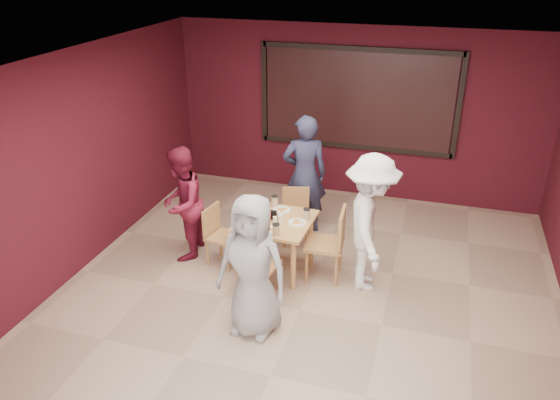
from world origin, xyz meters
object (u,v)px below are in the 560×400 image
(chair_right, at_px, (331,240))
(diner_front, at_px, (253,267))
(dining_table, at_px, (275,226))
(diner_right, at_px, (370,224))
(chair_front, at_px, (258,264))
(diner_left, at_px, (182,204))
(chair_back, at_px, (296,212))
(diner_back, at_px, (305,175))
(chair_left, at_px, (219,232))

(chair_right, xyz_separation_m, diner_front, (-0.59, -1.27, 0.28))
(dining_table, relative_size, diner_right, 0.55)
(chair_front, bearing_deg, dining_table, 89.11)
(dining_table, distance_m, diner_left, 1.30)
(chair_back, xyz_separation_m, diner_left, (-1.34, -0.84, 0.33))
(diner_front, height_order, diner_back, diner_back)
(chair_left, bearing_deg, chair_back, 46.83)
(diner_back, relative_size, diner_left, 1.14)
(chair_front, xyz_separation_m, chair_right, (0.74, 0.68, 0.07))
(chair_back, distance_m, diner_front, 2.12)
(chair_front, distance_m, chair_back, 1.50)
(diner_right, bearing_deg, diner_back, 30.72)
(diner_left, bearing_deg, diner_right, 81.32)
(dining_table, distance_m, chair_back, 0.85)
(chair_front, relative_size, diner_front, 0.51)
(chair_back, relative_size, chair_left, 0.98)
(chair_back, height_order, chair_left, chair_left)
(chair_right, distance_m, diner_left, 2.04)
(diner_back, bearing_deg, diner_front, 71.96)
(chair_back, bearing_deg, diner_back, 85.19)
(chair_right, bearing_deg, diner_left, -179.29)
(dining_table, bearing_deg, diner_back, 86.23)
(dining_table, height_order, chair_front, dining_table)
(chair_front, bearing_deg, diner_back, 87.27)
(chair_left, xyz_separation_m, chair_right, (1.50, 0.06, 0.09))
(chair_left, distance_m, diner_left, 0.62)
(chair_front, distance_m, diner_back, 1.90)
(diner_left, xyz_separation_m, diner_right, (2.50, -0.02, 0.09))
(diner_back, bearing_deg, chair_right, 99.54)
(diner_front, relative_size, diner_right, 0.94)
(dining_table, xyz_separation_m, diner_right, (1.21, -0.03, 0.23))
(diner_front, distance_m, diner_right, 1.63)
(dining_table, height_order, chair_right, chair_right)
(diner_front, distance_m, diner_left, 1.91)
(diner_front, height_order, diner_left, diner_front)
(chair_left, height_order, chair_right, chair_right)
(chair_front, height_order, diner_front, diner_front)
(chair_left, bearing_deg, chair_front, -39.48)
(chair_left, relative_size, diner_right, 0.46)
(chair_right, height_order, diner_right, diner_right)
(dining_table, relative_size, chair_front, 1.16)
(diner_back, bearing_deg, chair_back, 65.62)
(chair_back, xyz_separation_m, diner_front, (0.10, -2.09, 0.37))
(dining_table, height_order, diner_left, diner_left)
(dining_table, distance_m, chair_right, 0.74)
(dining_table, xyz_separation_m, chair_left, (-0.77, -0.05, -0.18))
(diner_front, bearing_deg, chair_front, 110.65)
(chair_right, relative_size, diner_front, 0.59)
(dining_table, relative_size, chair_left, 1.20)
(chair_left, relative_size, diner_front, 0.49)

